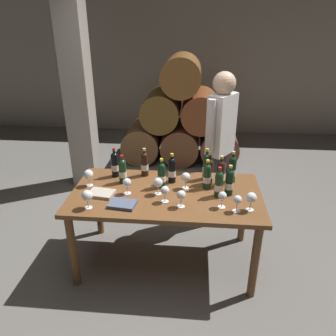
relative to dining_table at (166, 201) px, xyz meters
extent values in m
plane|color=#66635E|center=(0.00, 0.00, -0.67)|extent=(14.00, 14.00, 0.00)
cube|color=gray|center=(0.00, 4.20, 0.73)|extent=(10.00, 0.24, 2.80)
cylinder|color=brown|center=(-0.63, 2.60, -0.37)|extent=(0.60, 0.90, 0.60)
cylinder|color=brown|center=(0.00, 2.60, -0.37)|extent=(0.60, 0.90, 0.60)
cylinder|color=brown|center=(0.63, 2.60, -0.37)|extent=(0.60, 0.90, 0.60)
cylinder|color=brown|center=(-0.32, 2.60, 0.18)|extent=(0.60, 0.90, 0.60)
cylinder|color=brown|center=(0.32, 2.60, 0.18)|extent=(0.60, 0.90, 0.60)
cylinder|color=brown|center=(0.00, 2.60, 0.72)|extent=(0.60, 0.90, 0.60)
cube|color=gray|center=(-1.30, 1.60, 0.63)|extent=(0.32, 0.32, 2.60)
cube|color=brown|center=(0.00, 0.00, 0.07)|extent=(1.70, 0.90, 0.04)
cylinder|color=brown|center=(-0.77, -0.39, -0.31)|extent=(0.07, 0.07, 0.72)
cylinder|color=brown|center=(0.77, -0.39, -0.31)|extent=(0.07, 0.07, 0.72)
cylinder|color=brown|center=(-0.77, 0.39, -0.31)|extent=(0.07, 0.07, 0.72)
cylinder|color=brown|center=(0.77, 0.39, -0.31)|extent=(0.07, 0.07, 0.72)
cylinder|color=#19381E|center=(0.36, 0.12, 0.19)|extent=(0.07, 0.07, 0.20)
sphere|color=#19381E|center=(0.36, 0.12, 0.29)|extent=(0.07, 0.07, 0.07)
cylinder|color=#19381E|center=(0.36, 0.12, 0.32)|extent=(0.03, 0.03, 0.06)
cylinder|color=gold|center=(0.36, 0.12, 0.36)|extent=(0.03, 0.03, 0.02)
cylinder|color=silver|center=(0.36, 0.12, 0.18)|extent=(0.07, 0.07, 0.06)
cylinder|color=black|center=(0.38, 0.21, 0.19)|extent=(0.07, 0.07, 0.20)
sphere|color=black|center=(0.38, 0.21, 0.30)|extent=(0.07, 0.07, 0.07)
cylinder|color=black|center=(0.38, 0.21, 0.33)|extent=(0.03, 0.03, 0.06)
cylinder|color=black|center=(0.38, 0.21, 0.37)|extent=(0.03, 0.03, 0.02)
cylinder|color=silver|center=(0.38, 0.21, 0.18)|extent=(0.07, 0.07, 0.06)
cylinder|color=black|center=(-0.05, 0.10, 0.19)|extent=(0.07, 0.07, 0.20)
sphere|color=black|center=(-0.05, 0.10, 0.30)|extent=(0.07, 0.07, 0.07)
cylinder|color=black|center=(-0.05, 0.10, 0.32)|extent=(0.03, 0.03, 0.06)
cylinder|color=gold|center=(-0.05, 0.10, 0.37)|extent=(0.03, 0.03, 0.02)
cylinder|color=silver|center=(-0.05, 0.10, 0.18)|extent=(0.07, 0.07, 0.06)
cylinder|color=black|center=(0.55, 0.01, 0.19)|extent=(0.07, 0.07, 0.20)
sphere|color=black|center=(0.55, 0.01, 0.30)|extent=(0.07, 0.07, 0.07)
cylinder|color=black|center=(0.55, 0.01, 0.32)|extent=(0.03, 0.03, 0.06)
cylinder|color=tan|center=(0.55, 0.01, 0.36)|extent=(0.03, 0.03, 0.02)
cylinder|color=silver|center=(0.55, 0.01, 0.18)|extent=(0.07, 0.07, 0.06)
cylinder|color=#19381E|center=(-0.42, 0.16, 0.19)|extent=(0.07, 0.07, 0.20)
sphere|color=#19381E|center=(-0.42, 0.16, 0.29)|extent=(0.07, 0.07, 0.07)
cylinder|color=#19381E|center=(-0.42, 0.16, 0.32)|extent=(0.03, 0.03, 0.06)
cylinder|color=#B21E23|center=(-0.42, 0.16, 0.36)|extent=(0.03, 0.03, 0.02)
cylinder|color=silver|center=(-0.42, 0.16, 0.18)|extent=(0.07, 0.07, 0.06)
cylinder|color=black|center=(0.60, 0.27, 0.20)|extent=(0.07, 0.07, 0.22)
sphere|color=black|center=(0.60, 0.27, 0.32)|extent=(0.07, 0.07, 0.07)
cylinder|color=black|center=(0.60, 0.27, 0.34)|extent=(0.03, 0.03, 0.07)
cylinder|color=tan|center=(0.60, 0.27, 0.39)|extent=(0.03, 0.03, 0.02)
cylinder|color=silver|center=(0.60, 0.27, 0.19)|extent=(0.07, 0.07, 0.07)
cylinder|color=black|center=(0.04, 0.21, 0.19)|extent=(0.07, 0.07, 0.20)
sphere|color=black|center=(0.04, 0.21, 0.30)|extent=(0.07, 0.07, 0.07)
cylinder|color=black|center=(0.04, 0.21, 0.33)|extent=(0.03, 0.03, 0.06)
cylinder|color=gold|center=(0.04, 0.21, 0.37)|extent=(0.03, 0.03, 0.02)
cylinder|color=silver|center=(0.04, 0.21, 0.18)|extent=(0.07, 0.07, 0.06)
cylinder|color=#19381E|center=(0.36, 0.31, 0.20)|extent=(0.07, 0.07, 0.22)
sphere|color=#19381E|center=(0.36, 0.31, 0.32)|extent=(0.07, 0.07, 0.07)
cylinder|color=#19381E|center=(0.36, 0.31, 0.35)|extent=(0.03, 0.03, 0.07)
cylinder|color=gold|center=(0.36, 0.31, 0.39)|extent=(0.03, 0.03, 0.03)
cylinder|color=silver|center=(0.36, 0.31, 0.19)|extent=(0.07, 0.07, 0.07)
cylinder|color=black|center=(-0.24, 0.33, 0.19)|extent=(0.07, 0.07, 0.20)
sphere|color=black|center=(-0.24, 0.33, 0.30)|extent=(0.07, 0.07, 0.07)
cylinder|color=black|center=(-0.24, 0.33, 0.32)|extent=(0.03, 0.03, 0.06)
cylinder|color=tan|center=(-0.24, 0.33, 0.37)|extent=(0.03, 0.03, 0.02)
cylinder|color=silver|center=(-0.24, 0.33, 0.18)|extent=(0.07, 0.07, 0.06)
cylinder|color=black|center=(-0.53, 0.29, 0.20)|extent=(0.07, 0.07, 0.21)
sphere|color=black|center=(-0.53, 0.29, 0.31)|extent=(0.07, 0.07, 0.07)
cylinder|color=black|center=(-0.53, 0.29, 0.33)|extent=(0.03, 0.03, 0.07)
cylinder|color=#B21E23|center=(-0.53, 0.29, 0.38)|extent=(0.03, 0.03, 0.02)
cylinder|color=silver|center=(-0.53, 0.29, 0.18)|extent=(0.07, 0.07, 0.06)
cylinder|color=#19381E|center=(0.46, -0.03, 0.19)|extent=(0.07, 0.07, 0.20)
sphere|color=#19381E|center=(0.46, -0.03, 0.29)|extent=(0.07, 0.07, 0.07)
cylinder|color=#19381E|center=(0.46, -0.03, 0.32)|extent=(0.03, 0.03, 0.06)
cylinder|color=#B21E23|center=(0.46, -0.03, 0.36)|extent=(0.03, 0.03, 0.02)
cylinder|color=silver|center=(0.46, -0.03, 0.18)|extent=(0.07, 0.07, 0.06)
cylinder|color=black|center=(0.49, 0.17, 0.20)|extent=(0.07, 0.07, 0.21)
sphere|color=black|center=(0.49, 0.17, 0.31)|extent=(0.07, 0.07, 0.07)
cylinder|color=black|center=(0.49, 0.17, 0.34)|extent=(0.03, 0.03, 0.07)
cylinder|color=tan|center=(0.49, 0.17, 0.38)|extent=(0.03, 0.03, 0.02)
cylinder|color=silver|center=(0.49, 0.17, 0.19)|extent=(0.07, 0.07, 0.06)
cylinder|color=white|center=(0.17, 0.09, 0.09)|extent=(0.06, 0.06, 0.00)
cylinder|color=white|center=(0.17, 0.09, 0.13)|extent=(0.01, 0.01, 0.07)
sphere|color=white|center=(0.17, 0.09, 0.21)|extent=(0.08, 0.08, 0.08)
cylinder|color=white|center=(-0.61, -0.32, 0.09)|extent=(0.06, 0.06, 0.00)
cylinder|color=white|center=(-0.61, -0.32, 0.13)|extent=(0.01, 0.01, 0.07)
sphere|color=white|center=(-0.61, -0.32, 0.21)|extent=(0.09, 0.09, 0.09)
cylinder|color=white|center=(0.71, -0.23, 0.09)|extent=(0.06, 0.06, 0.00)
cylinder|color=white|center=(0.71, -0.23, 0.13)|extent=(0.01, 0.01, 0.07)
sphere|color=white|center=(0.71, -0.23, 0.21)|extent=(0.09, 0.09, 0.09)
cylinder|color=white|center=(0.48, -0.21, 0.09)|extent=(0.06, 0.06, 0.00)
cylinder|color=white|center=(0.48, -0.21, 0.13)|extent=(0.01, 0.01, 0.07)
sphere|color=white|center=(0.48, -0.21, 0.20)|extent=(0.07, 0.07, 0.07)
cylinder|color=white|center=(0.01, -0.16, 0.09)|extent=(0.06, 0.06, 0.00)
cylinder|color=white|center=(0.01, -0.16, 0.13)|extent=(0.01, 0.01, 0.07)
sphere|color=white|center=(0.01, -0.16, 0.20)|extent=(0.07, 0.07, 0.07)
cylinder|color=white|center=(-0.07, -0.04, 0.09)|extent=(0.06, 0.06, 0.00)
cylinder|color=white|center=(-0.07, -0.04, 0.13)|extent=(0.01, 0.01, 0.07)
sphere|color=white|center=(-0.07, -0.04, 0.21)|extent=(0.09, 0.09, 0.09)
cylinder|color=white|center=(-0.34, -0.05, 0.09)|extent=(0.06, 0.06, 0.00)
cylinder|color=white|center=(-0.34, -0.05, 0.13)|extent=(0.01, 0.01, 0.07)
sphere|color=white|center=(-0.34, -0.05, 0.20)|extent=(0.08, 0.08, 0.08)
cylinder|color=white|center=(0.15, -0.23, 0.09)|extent=(0.06, 0.06, 0.00)
cylinder|color=white|center=(0.15, -0.23, 0.13)|extent=(0.01, 0.01, 0.07)
sphere|color=white|center=(0.15, -0.23, 0.20)|extent=(0.08, 0.08, 0.08)
cylinder|color=white|center=(0.60, -0.26, 0.09)|extent=(0.06, 0.06, 0.00)
cylinder|color=white|center=(0.60, -0.26, 0.13)|extent=(0.01, 0.01, 0.07)
sphere|color=white|center=(0.60, -0.26, 0.20)|extent=(0.07, 0.07, 0.07)
cylinder|color=white|center=(-0.72, 0.07, 0.09)|extent=(0.06, 0.06, 0.00)
cylinder|color=white|center=(-0.72, 0.07, 0.13)|extent=(0.01, 0.01, 0.07)
sphere|color=white|center=(-0.72, 0.07, 0.21)|extent=(0.09, 0.09, 0.09)
cube|color=#4C5670|center=(-0.34, -0.26, 0.11)|extent=(0.24, 0.19, 0.03)
cube|color=#B2A893|center=(-0.57, -0.09, 0.11)|extent=(0.24, 0.19, 0.03)
cylinder|color=#383842|center=(0.54, 0.80, -0.24)|extent=(0.11, 0.11, 0.85)
cylinder|color=#383842|center=(0.48, 0.70, -0.24)|extent=(0.11, 0.11, 0.85)
cube|color=silver|center=(0.51, 0.75, 0.51)|extent=(0.33, 0.37, 0.64)
cylinder|color=silver|center=(0.63, 0.92, 0.54)|extent=(0.08, 0.08, 0.54)
cylinder|color=silver|center=(0.39, 0.58, 0.54)|extent=(0.08, 0.08, 0.54)
sphere|color=tan|center=(0.51, 0.75, 0.93)|extent=(0.23, 0.23, 0.23)
camera|label=1|loc=(0.25, -2.56, 1.52)|focal=34.96mm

